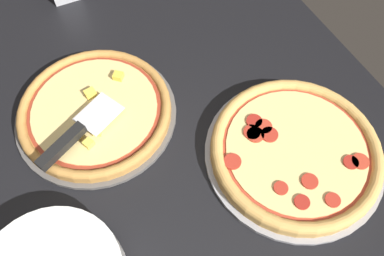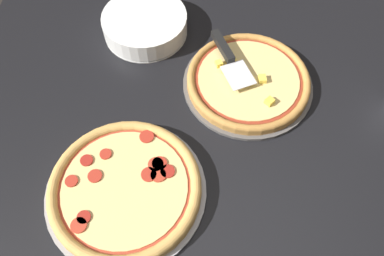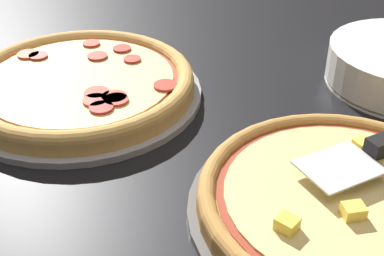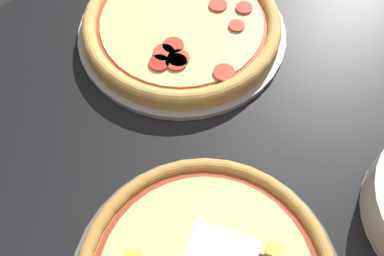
{
  "view_description": "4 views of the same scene",
  "coord_description": "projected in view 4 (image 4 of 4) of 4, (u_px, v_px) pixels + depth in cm",
  "views": [
    {
      "loc": [
        47.64,
        -8.73,
        70.52
      ],
      "look_at": [
        12.49,
        8.95,
        3.0
      ],
      "focal_mm": 35.0,
      "sensor_mm": 36.0,
      "label": 1
    },
    {
      "loc": [
        8.81,
        56.33,
        81.75
      ],
      "look_at": [
        12.49,
        8.95,
        3.0
      ],
      "focal_mm": 35.0,
      "sensor_mm": 36.0,
      "label": 2
    },
    {
      "loc": [
        -45.84,
        10.72,
        41.03
      ],
      "look_at": [
        12.49,
        8.95,
        3.0
      ],
      "focal_mm": 50.0,
      "sensor_mm": 36.0,
      "label": 3
    },
    {
      "loc": [
        -11.9,
        -15.76,
        60.14
      ],
      "look_at": [
        12.49,
        8.95,
        3.0
      ],
      "focal_mm": 42.0,
      "sensor_mm": 36.0,
      "label": 4
    }
  ],
  "objects": [
    {
      "name": "pizza_back",
      "position": [
        182.0,
        24.0,
        0.78
      ],
      "size": [
        34.77,
        34.77,
        3.21
      ],
      "color": "tan",
      "rests_on": "pizza_pan_back"
    },
    {
      "name": "pizza_pan_back",
      "position": [
        182.0,
        32.0,
        0.8
      ],
      "size": [
        36.99,
        36.99,
        1.0
      ],
      "primitive_type": "cylinder",
      "color": "#939399",
      "rests_on": "ground_plane"
    },
    {
      "name": "ground_plane",
      "position": [
        174.0,
        238.0,
        0.63
      ],
      "size": [
        154.4,
        109.14,
        3.6
      ],
      "primitive_type": "cube",
      "color": "black"
    }
  ]
}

